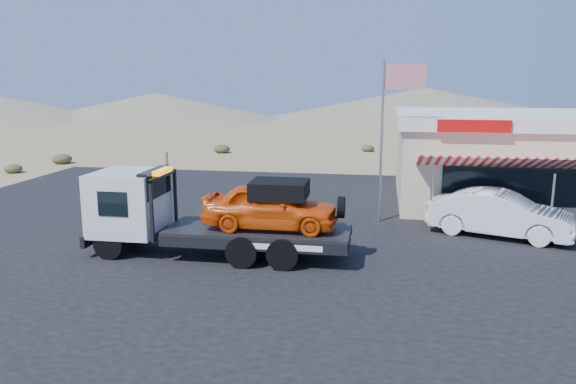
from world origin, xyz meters
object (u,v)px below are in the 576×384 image
tow_truck (212,210)px  flagpole (389,123)px  white_sedan (500,214)px  jerky_store (516,158)px

tow_truck → flagpole: bearing=43.7°
tow_truck → white_sedan: tow_truck is taller
white_sedan → jerky_store: 6.19m
tow_truck → jerky_store: bearing=41.3°
white_sedan → flagpole: 5.06m
tow_truck → white_sedan: (9.14, 3.67, -0.62)m
white_sedan → flagpole: size_ratio=0.79×
white_sedan → jerky_store: bearing=3.8°
white_sedan → jerky_store: jerky_store is taller
tow_truck → flagpole: size_ratio=1.32×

